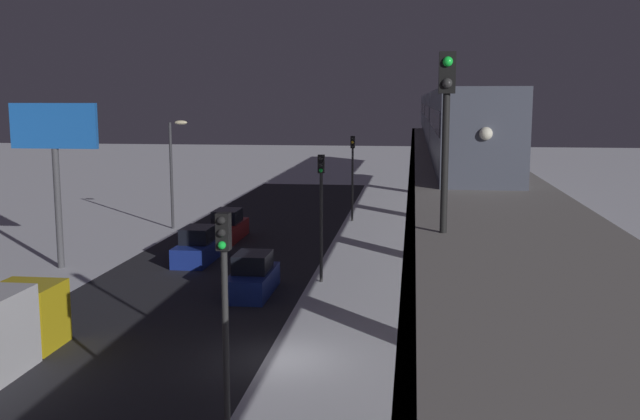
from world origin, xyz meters
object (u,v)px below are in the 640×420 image
object	(u,v)px
sedan_red_2	(227,227)
subway_train	(443,114)
sedan_blue	(198,247)
commercial_billboard	(55,142)
traffic_light_near	(225,303)
traffic_light_mid	(321,199)
traffic_light_far	(353,166)
sedan_blue_2	(253,277)
rail_signal	(446,111)

from	to	relation	value
sedan_red_2	subway_train	bearing A→B (deg)	-132.72
sedan_blue	commercial_billboard	distance (m)	9.55
traffic_light_near	traffic_light_mid	distance (m)	18.68
traffic_light_near	sedan_blue	bearing A→B (deg)	-71.55
sedan_red_2	traffic_light_far	bearing A→B (deg)	-132.08
sedan_blue	traffic_light_far	distance (m)	17.00
commercial_billboard	sedan_red_2	bearing A→B (deg)	-127.53
traffic_light_near	sedan_red_2	bearing A→B (deg)	-75.52
traffic_light_near	commercial_billboard	size ratio (longest dim) A/B	0.72
traffic_light_mid	traffic_light_near	bearing A→B (deg)	90.00
subway_train	traffic_light_mid	distance (m)	27.02
sedan_blue_2	commercial_billboard	xyz separation A→B (m)	(11.57, -3.99, 6.03)
rail_signal	commercial_billboard	bearing A→B (deg)	-46.00
subway_train	sedan_blue_2	world-z (taller)	subway_train
sedan_blue	traffic_light_far	bearing A→B (deg)	-116.76
sedan_blue	sedan_blue_2	bearing A→B (deg)	125.28
sedan_blue	rail_signal	bearing A→B (deg)	119.02
subway_train	rail_signal	distance (m)	44.98
sedan_red_2	traffic_light_near	world-z (taller)	traffic_light_near
sedan_blue_2	traffic_light_mid	bearing A→B (deg)	42.92
rail_signal	traffic_light_far	xyz separation A→B (m)	(5.18, -37.74, -4.64)
subway_train	sedan_red_2	distance (m)	22.27
rail_signal	traffic_light_mid	xyz separation A→B (m)	(5.18, -19.06, -4.64)
commercial_billboard	traffic_light_near	bearing A→B (deg)	125.93
traffic_light_mid	commercial_billboard	world-z (taller)	commercial_billboard
traffic_light_far	traffic_light_mid	bearing A→B (deg)	90.00
commercial_billboard	sedan_blue	bearing A→B (deg)	-160.20
sedan_blue_2	traffic_light_mid	world-z (taller)	traffic_light_mid
traffic_light_far	commercial_billboard	xyz separation A→B (m)	(14.47, 17.38, 2.63)
rail_signal	traffic_light_mid	size ratio (longest dim) A/B	0.62
subway_train	sedan_blue_2	size ratio (longest dim) A/B	16.99
subway_train	sedan_blue	xyz separation A→B (m)	(14.32, 22.08, -7.09)
sedan_blue_2	traffic_light_far	size ratio (longest dim) A/B	0.68
sedan_blue_2	sedan_red_2	bearing A→B (deg)	109.39
traffic_light_near	commercial_billboard	bearing A→B (deg)	-54.07
traffic_light_mid	rail_signal	bearing A→B (deg)	105.21
subway_train	traffic_light_far	size ratio (longest dim) A/B	11.57
sedan_blue	traffic_light_mid	world-z (taller)	traffic_light_mid
sedan_blue_2	traffic_light_near	world-z (taller)	traffic_light_near
sedan_blue	commercial_billboard	bearing A→B (deg)	19.80
rail_signal	sedan_red_2	size ratio (longest dim) A/B	0.83
sedan_blue	traffic_light_near	distance (m)	23.94
rail_signal	sedan_blue_2	world-z (taller)	rail_signal
traffic_light_far	subway_train	bearing A→B (deg)	-133.45
subway_train	rail_signal	size ratio (longest dim) A/B	18.52
traffic_light_near	traffic_light_far	xyz separation A→B (m)	(0.00, -37.35, 0.00)
subway_train	traffic_light_mid	world-z (taller)	subway_train
sedan_red_2	rail_signal	bearing A→B (deg)	113.31
traffic_light_far	commercial_billboard	distance (m)	22.77
rail_signal	sedan_blue_2	bearing A→B (deg)	-63.71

